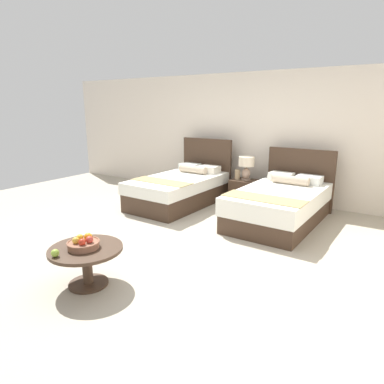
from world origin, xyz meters
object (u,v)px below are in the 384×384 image
at_px(bed_near_corner, 280,204).
at_px(bed_near_window, 181,188).
at_px(nightstand, 245,191).
at_px(loose_apple, 55,253).
at_px(table_lamp, 247,165).
at_px(coffee_table, 86,257).
at_px(vase, 237,175).
at_px(fruit_bowl, 84,243).

bearing_deg(bed_near_corner, bed_near_window, 179.79).
bearing_deg(nightstand, loose_apple, -92.07).
relative_size(table_lamp, coffee_table, 0.60).
bearing_deg(coffee_table, vase, 91.21).
bearing_deg(bed_near_window, fruit_bowl, -73.24).
bearing_deg(vase, bed_near_window, -141.02).
xyz_separation_m(table_lamp, vase, (-0.16, -0.06, -0.20)).
height_order(bed_near_corner, vase, bed_near_corner).
bearing_deg(fruit_bowl, bed_near_corner, 71.42).
xyz_separation_m(nightstand, table_lamp, (-0.00, 0.02, 0.53)).
bearing_deg(vase, table_lamp, 20.25).
distance_m(fruit_bowl, loose_apple, 0.30).
xyz_separation_m(bed_near_window, table_lamp, (1.04, 0.77, 0.45)).
height_order(bed_near_corner, nightstand, bed_near_corner).
bearing_deg(coffee_table, fruit_bowl, -119.27).
height_order(vase, fruit_bowl, vase).
xyz_separation_m(vase, fruit_bowl, (0.07, -3.87, -0.08)).
relative_size(nightstand, vase, 2.74).
xyz_separation_m(bed_near_window, bed_near_corner, (2.01, -0.01, 0.00)).
height_order(bed_near_corner, table_lamp, bed_near_corner).
distance_m(coffee_table, fruit_bowl, 0.16).
relative_size(coffee_table, loose_apple, 9.72).
relative_size(bed_near_corner, fruit_bowl, 6.25).
distance_m(bed_near_window, coffee_table, 3.29).
bearing_deg(fruit_bowl, coffee_table, 60.73).
distance_m(bed_near_corner, table_lamp, 1.32).
relative_size(nightstand, loose_apple, 6.85).
distance_m(vase, coffee_table, 3.86).
height_order(bed_near_corner, coffee_table, bed_near_corner).
xyz_separation_m(table_lamp, coffee_table, (-0.08, -3.91, -0.45)).
distance_m(bed_near_corner, vase, 1.36).
bearing_deg(table_lamp, bed_near_corner, -38.74).
bearing_deg(fruit_bowl, vase, 91.08).
bearing_deg(bed_near_corner, coffee_table, -108.52).
height_order(vase, loose_apple, vase).
bearing_deg(fruit_bowl, bed_near_window, 106.76).
xyz_separation_m(nightstand, coffee_table, (-0.08, -3.89, 0.09)).
height_order(vase, coffee_table, vase).
xyz_separation_m(bed_near_corner, loose_apple, (-1.12, -3.45, 0.15)).
height_order(bed_near_window, nightstand, bed_near_window).
height_order(bed_near_window, table_lamp, bed_near_window).
bearing_deg(bed_near_window, coffee_table, -73.02).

